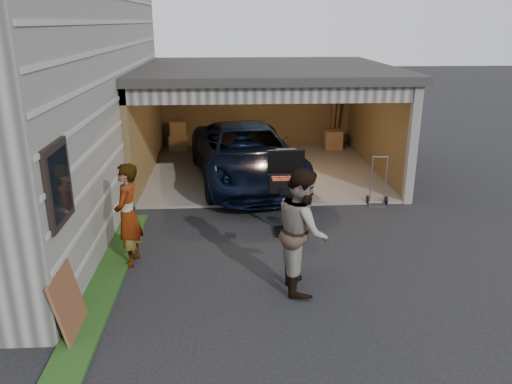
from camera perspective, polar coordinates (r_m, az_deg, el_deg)
ground at (r=8.19m, az=-1.21°, el=-10.43°), size 80.00×80.00×0.00m
groundcover_strip at (r=7.58m, az=-18.67°, el=-13.91°), size 0.50×8.00×0.06m
garage at (r=14.13m, az=0.77°, el=10.21°), size 6.80×6.30×2.90m
minivan at (r=12.77m, az=-1.11°, el=4.04°), size 3.15×5.55×1.46m
woman at (r=8.75m, az=-14.45°, el=-2.55°), size 0.50×0.70×1.80m
man at (r=7.70m, az=5.30°, el=-4.34°), size 0.77×0.98×1.97m
bbq_grill at (r=9.73m, az=3.58°, el=0.68°), size 0.73×0.64×1.63m
propane_tank at (r=9.97m, az=5.04°, el=-3.44°), size 0.40×0.40×0.46m
plywood_panel at (r=7.24m, az=-20.62°, el=-11.85°), size 0.23×0.84×0.92m
hand_truck at (r=11.78m, az=13.72°, el=-0.40°), size 0.50×0.41×1.16m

